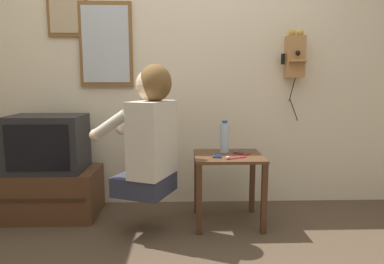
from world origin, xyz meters
The scene contains 13 objects.
ground_plane centered at (0.00, 0.00, 0.00)m, with size 14.00×14.00×0.00m, color #4C3D2D.
wall_back centered at (0.00, 1.09, 1.27)m, with size 6.80×0.05×2.55m.
side_table centered at (0.35, 0.60, 0.43)m, with size 0.52×0.47×0.54m.
person centered at (-0.24, 0.42, 0.74)m, with size 0.61×0.55×0.92m.
tv_stand centered at (-1.08, 0.77, 0.20)m, with size 0.75×0.47×0.39m.
television centered at (-1.09, 0.75, 0.61)m, with size 0.58×0.42×0.45m.
wall_phone_antique centered at (0.97, 1.01, 1.32)m, with size 0.20×0.19×0.78m.
framed_picture centered at (-0.97, 1.06, 1.70)m, with size 0.34×0.03×0.45m.
wall_mirror centered at (-0.66, 1.05, 1.42)m, with size 0.45×0.03×0.71m.
cell_phone_held centered at (0.26, 0.54, 0.55)m, with size 0.08×0.13×0.01m.
cell_phone_spare centered at (0.45, 0.62, 0.55)m, with size 0.13×0.13×0.01m.
water_bottle centered at (0.33, 0.71, 0.66)m, with size 0.08×0.08×0.25m.
toothbrush centered at (0.37, 0.46, 0.55)m, with size 0.16×0.08×0.02m.
Camera 1 is at (-0.01, -1.97, 1.10)m, focal length 32.00 mm.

